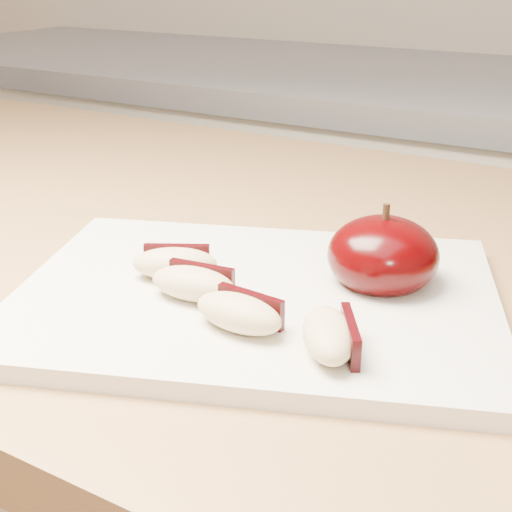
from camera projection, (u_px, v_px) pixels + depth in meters
The scene contains 7 objects.
back_cabinet at pixel (437, 328), 1.35m from camera, with size 2.40×0.62×0.94m.
cutting_board at pixel (256, 298), 0.49m from camera, with size 0.32×0.24×0.01m, color beige.
apple_half at pixel (383, 255), 0.49m from camera, with size 0.10×0.10×0.06m.
apple_wedge_a at pixel (175, 263), 0.50m from camera, with size 0.07×0.05×0.02m.
apple_wedge_b at pixel (194, 283), 0.47m from camera, with size 0.06×0.04×0.02m.
apple_wedge_c at pixel (240, 312), 0.43m from camera, with size 0.06×0.03×0.02m.
apple_wedge_d at pixel (331, 335), 0.41m from camera, with size 0.06×0.07×0.02m.
Camera 1 is at (0.31, -0.00, 1.12)m, focal length 50.00 mm.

